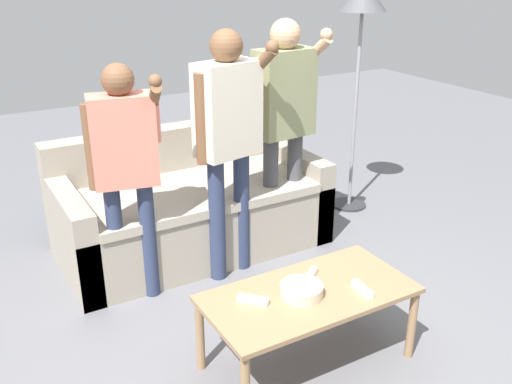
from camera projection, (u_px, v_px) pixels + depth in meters
ground_plane at (288, 357)px, 3.02m from camera, size 12.00×12.00×0.00m
couch at (190, 208)px, 4.09m from camera, size 1.83×0.94×0.81m
coffee_table at (309, 301)px, 2.85m from camera, size 1.05×0.53×0.42m
snack_bowl at (301, 290)px, 2.79m from camera, size 0.21×0.21×0.06m
game_remote_nunchuk at (305, 295)px, 2.75m from camera, size 0.06×0.09×0.05m
floor_lamp at (362, 12)px, 4.23m from camera, size 0.36×0.36×1.79m
player_left at (125, 158)px, 3.21m from camera, size 0.42×0.36×1.44m
player_center at (228, 128)px, 3.46m from camera, size 0.50×0.31×1.58m
player_right at (284, 110)px, 3.81m from camera, size 0.49×0.32×1.60m
game_remote_wand_near at (310, 276)px, 2.94m from camera, size 0.15×0.12×0.03m
game_remote_wand_far at (363, 289)px, 2.82m from camera, size 0.05×0.15×0.03m
game_remote_wand_spare at (253, 300)px, 2.74m from camera, size 0.13×0.14×0.03m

